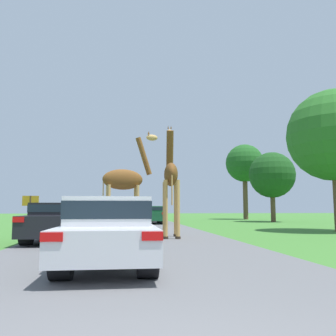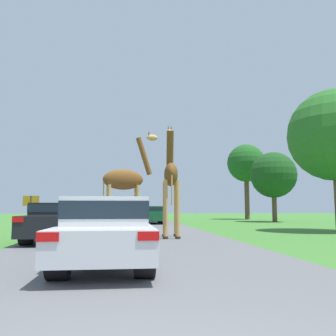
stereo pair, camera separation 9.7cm
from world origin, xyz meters
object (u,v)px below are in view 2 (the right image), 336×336
object	(u,v)px
tree_left_edge	(246,164)
tree_centre_back	(273,175)
car_far_ahead	(58,221)
car_queue_left	(107,213)
car_lead_maroon	(107,229)
car_queue_right	(123,214)
giraffe_companion	(126,181)
giraffe_near_road	(171,177)
tree_right_cluster	(335,135)
car_rear_follower	(155,213)
sign_post	(31,208)
car_verge_right	(153,214)

from	to	relation	value
tree_left_edge	tree_centre_back	distance (m)	7.30
car_far_ahead	car_queue_left	bearing A→B (deg)	87.38
car_lead_maroon	car_queue_right	world-z (taller)	car_queue_right
car_queue_right	tree_left_edge	bearing A→B (deg)	45.89
car_queue_right	car_queue_left	distance (m)	8.22
giraffe_companion	tree_left_edge	bearing A→B (deg)	138.11
car_queue_left	tree_left_edge	xyz separation A→B (m)	(14.58, 5.45, 5.25)
giraffe_companion	tree_left_edge	xyz separation A→B (m)	(12.96, 20.48, 3.55)
giraffe_near_road	tree_centre_back	distance (m)	18.94
tree_left_edge	giraffe_companion	bearing A→B (deg)	-122.33
giraffe_near_road	tree_right_cluster	size ratio (longest dim) A/B	0.67
tree_left_edge	tree_centre_back	bearing A→B (deg)	-89.71
giraffe_companion	car_rear_follower	world-z (taller)	giraffe_companion
tree_centre_back	tree_right_cluster	xyz separation A→B (m)	(-2.05, -12.83, 0.92)
tree_right_cluster	sign_post	xyz separation A→B (m)	(-15.09, -0.94, -3.82)
car_far_ahead	tree_right_cluster	world-z (taller)	tree_right_cluster
car_lead_maroon	sign_post	world-z (taller)	sign_post
car_queue_left	car_verge_right	distance (m)	5.06
car_verge_right	sign_post	xyz separation A→B (m)	(-6.30, -12.00, 0.49)
car_verge_right	tree_right_cluster	size ratio (longest dim) A/B	0.62
car_lead_maroon	tree_right_cluster	distance (m)	15.46
car_queue_left	sign_post	size ratio (longest dim) A/B	2.33
car_lead_maroon	tree_right_cluster	bearing A→B (deg)	40.53
giraffe_near_road	sign_post	bearing A→B (deg)	170.63
giraffe_near_road	car_far_ahead	bearing A→B (deg)	-160.63
car_queue_left	tree_centre_back	bearing A→B (deg)	-6.23
car_queue_left	car_far_ahead	size ratio (longest dim) A/B	0.87
car_far_ahead	tree_left_edge	distance (m)	28.56
car_far_ahead	tree_centre_back	distance (m)	22.79
giraffe_near_road	tree_centre_back	world-z (taller)	tree_centre_back
car_rear_follower	tree_left_edge	size ratio (longest dim) A/B	0.49
car_verge_right	tree_right_cluster	xyz separation A→B (m)	(8.79, -11.06, 4.31)
tree_centre_back	car_queue_left	bearing A→B (deg)	173.77
car_queue_right	car_verge_right	size ratio (longest dim) A/B	0.93
car_queue_right	car_far_ahead	distance (m)	10.19
car_rear_follower	tree_centre_back	size ratio (longest dim) A/B	0.65
tree_right_cluster	sign_post	size ratio (longest dim) A/B	4.28
giraffe_companion	car_lead_maroon	xyz separation A→B (m)	(-0.34, -9.04, -1.71)
car_far_ahead	tree_left_edge	size ratio (longest dim) A/B	0.57
car_far_ahead	tree_centre_back	size ratio (longest dim) A/B	0.76
car_rear_follower	car_far_ahead	bearing A→B (deg)	-104.62
tree_left_edge	sign_post	xyz separation A→B (m)	(-17.10, -20.81, -4.80)
car_queue_right	car_verge_right	distance (m)	5.26
giraffe_companion	car_rear_follower	bearing A→B (deg)	161.26
car_verge_right	car_rear_follower	distance (m)	5.13
giraffe_companion	tree_right_cluster	distance (m)	11.26
car_queue_left	giraffe_near_road	bearing A→B (deg)	-78.19
car_lead_maroon	car_far_ahead	bearing A→B (deg)	109.14
car_far_ahead	car_verge_right	bearing A→B (deg)	72.57
car_verge_right	tree_left_edge	bearing A→B (deg)	39.21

